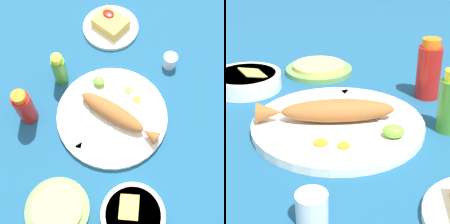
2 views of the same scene
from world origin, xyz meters
The scene contains 14 objects.
ground_plane centered at (0.00, 0.00, 0.00)m, with size 4.00×4.00×0.00m, color navy.
main_plate centered at (0.00, 0.00, 0.01)m, with size 0.36×0.36×0.02m, color white.
fried_fish centered at (-0.02, 0.00, 0.04)m, with size 0.29×0.09×0.05m.
fork_near centered at (-0.01, 0.09, 0.02)m, with size 0.07×0.18×0.00m.
fork_far centered at (0.04, 0.09, 0.02)m, with size 0.10×0.17×0.00m.
carrot_slice_near centered at (-0.03, -0.10, 0.02)m, with size 0.03×0.03×0.00m, color orange.
carrot_slice_mid centered at (0.02, -0.10, 0.02)m, with size 0.02×0.02×0.00m, color orange.
lime_wedge_main centered at (0.11, -0.06, 0.03)m, with size 0.04×0.04×0.02m, color #6BB233.
hot_sauce_bottle_red centered at (0.21, 0.18, 0.07)m, with size 0.06×0.06×0.15m.
hot_sauce_bottle_green centered at (0.23, 0.01, 0.06)m, with size 0.05×0.05×0.13m.
salt_cup centered at (-0.02, -0.29, 0.02)m, with size 0.05×0.05×0.05m.
guacamole_bowl centered at (-0.25, 0.20, 0.02)m, with size 0.18×0.18×0.05m.
tortilla_plate centered at (-0.08, 0.33, 0.01)m, with size 0.19×0.19×0.01m, color #6B9E4C.
tortilla_stack centered at (-0.08, 0.33, 0.02)m, with size 0.15×0.15×0.01m, color #E0C666.
Camera 2 is at (0.05, -0.75, 0.41)m, focal length 65.00 mm.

